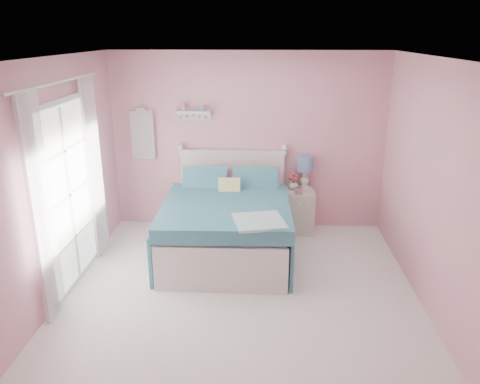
# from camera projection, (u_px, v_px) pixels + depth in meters

# --- Properties ---
(floor) EXTENTS (4.50, 4.50, 0.00)m
(floor) POSITION_uv_depth(u_px,v_px,m) (240.00, 302.00, 5.17)
(floor) COLOR silver
(floor) RESTS_ON ground
(room_shell) EXTENTS (4.50, 4.50, 4.50)m
(room_shell) POSITION_uv_depth(u_px,v_px,m) (240.00, 164.00, 4.66)
(room_shell) COLOR pink
(room_shell) RESTS_ON floor
(bed) EXTENTS (1.66, 2.07, 1.19)m
(bed) POSITION_uv_depth(u_px,v_px,m) (227.00, 225.00, 6.21)
(bed) COLOR silver
(bed) RESTS_ON floor
(nightstand) EXTENTS (0.45, 0.44, 0.64)m
(nightstand) POSITION_uv_depth(u_px,v_px,m) (298.00, 211.00, 6.93)
(nightstand) COLOR beige
(nightstand) RESTS_ON floor
(table_lamp) EXTENTS (0.24, 0.24, 0.49)m
(table_lamp) POSITION_uv_depth(u_px,v_px,m) (305.00, 166.00, 6.82)
(table_lamp) COLOR white
(table_lamp) RESTS_ON nightstand
(vase) EXTENTS (0.17, 0.17, 0.15)m
(vase) POSITION_uv_depth(u_px,v_px,m) (293.00, 184.00, 6.85)
(vase) COLOR silver
(vase) RESTS_ON nightstand
(teacup) EXTENTS (0.14, 0.14, 0.09)m
(teacup) POSITION_uv_depth(u_px,v_px,m) (299.00, 191.00, 6.67)
(teacup) COLOR tan
(teacup) RESTS_ON nightstand
(roses) EXTENTS (0.14, 0.11, 0.12)m
(roses) POSITION_uv_depth(u_px,v_px,m) (294.00, 177.00, 6.81)
(roses) COLOR #BE4151
(roses) RESTS_ON vase
(wall_shelf) EXTENTS (0.50, 0.15, 0.25)m
(wall_shelf) POSITION_uv_depth(u_px,v_px,m) (194.00, 113.00, 6.72)
(wall_shelf) COLOR silver
(wall_shelf) RESTS_ON room_shell
(hanging_dress) EXTENTS (0.34, 0.03, 0.72)m
(hanging_dress) POSITION_uv_depth(u_px,v_px,m) (142.00, 135.00, 6.86)
(hanging_dress) COLOR white
(hanging_dress) RESTS_ON room_shell
(french_door) EXTENTS (0.04, 1.32, 2.16)m
(french_door) POSITION_uv_depth(u_px,v_px,m) (69.00, 196.00, 5.30)
(french_door) COLOR silver
(french_door) RESTS_ON floor
(curtain_near) EXTENTS (0.04, 0.40, 2.32)m
(curtain_near) POSITION_uv_depth(u_px,v_px,m) (42.00, 211.00, 4.57)
(curtain_near) COLOR white
(curtain_near) RESTS_ON floor
(curtain_far) EXTENTS (0.04, 0.40, 2.32)m
(curtain_far) POSITION_uv_depth(u_px,v_px,m) (95.00, 169.00, 5.97)
(curtain_far) COLOR white
(curtain_far) RESTS_ON floor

